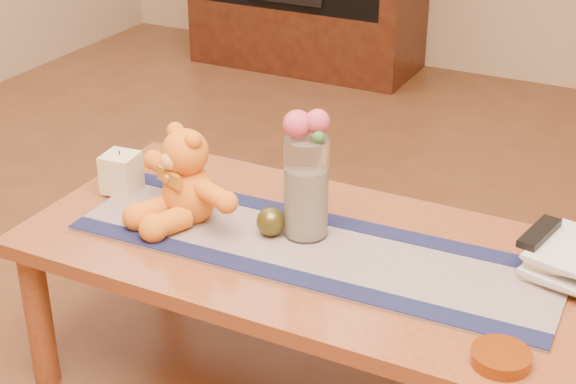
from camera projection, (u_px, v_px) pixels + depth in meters
The scene contains 23 objects.
coffee_table_top at pixel (306, 250), 2.15m from camera, with size 1.40×0.70×0.04m, color brown.
table_leg_fl at pixel (39, 317), 2.28m from camera, with size 0.07×0.07×0.41m, color brown.
table_leg_bl at pixel (164, 223), 2.74m from camera, with size 0.07×0.07×0.41m, color brown.
persian_runner at pixel (312, 248), 2.11m from camera, with size 1.20×0.35×0.01m, color #1C204F.
runner_border_near at pixel (286, 275), 1.99m from camera, with size 1.20×0.06×0.00m, color #15193F.
runner_border_far at pixel (335, 221), 2.23m from camera, with size 1.20×0.06×0.00m, color #15193F.
teddy_bear at pixel (188, 175), 2.20m from camera, with size 0.35×0.29×0.24m, color orange, non-canonical shape.
pillar_candle at pixel (121, 173), 2.36m from camera, with size 0.09×0.09×0.11m, color beige.
candle_wick at pixel (119, 153), 2.33m from camera, with size 0.00×0.00×0.01m, color black.
glass_vase at pixel (306, 187), 2.11m from camera, with size 0.11×0.11×0.26m, color silver.
potpourri_fill at pixel (306, 201), 2.13m from camera, with size 0.09×0.09×0.18m, color beige.
rose_left at pixel (297, 124), 2.04m from camera, with size 0.07×0.07×0.07m, color #C04458.
rose_right at pixel (317, 122), 2.02m from camera, with size 0.06×0.06×0.06m, color #C04458.
blue_flower_back at pixel (317, 123), 2.06m from camera, with size 0.04×0.04×0.04m, color #4C55A5.
blue_flower_side at pixel (299, 125), 2.07m from camera, with size 0.04×0.04×0.04m, color #4C55A5.
leaf_sprig at pixel (319, 137), 2.01m from camera, with size 0.03×0.03×0.03m, color #33662D.
bronze_ball at pixel (271, 221), 2.15m from camera, with size 0.07×0.07×0.07m, color #4A4318.
book_bottom at pixel (537, 259), 2.06m from camera, with size 0.17×0.22×0.02m, color #F1E7BA.
book_lower at pixel (539, 253), 2.04m from camera, with size 0.16×0.22×0.02m, color #F1E7BA.
book_upper at pixel (537, 243), 2.04m from camera, with size 0.17×0.22×0.02m, color #F1E7BA.
book_top at pixel (541, 239), 2.03m from camera, with size 0.16×0.22×0.02m, color #F1E7BA.
tv_remote at pixel (539, 233), 2.02m from camera, with size 0.04×0.16×0.02m, color black.
amber_dish at pixel (501, 358), 1.71m from camera, with size 0.12×0.12×0.03m, color #BF5914.
Camera 1 is at (0.80, -1.67, 1.53)m, focal length 54.05 mm.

